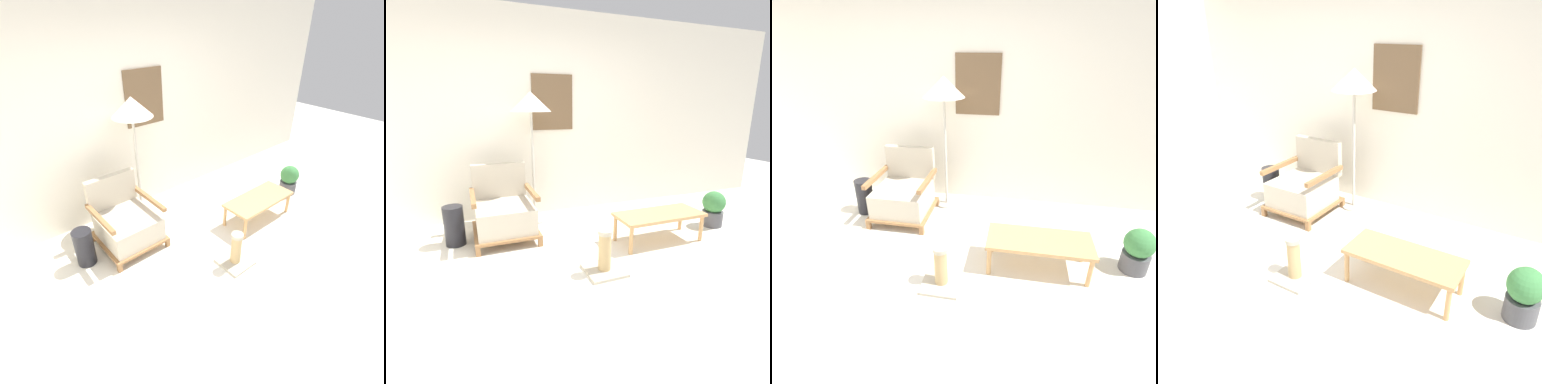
% 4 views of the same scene
% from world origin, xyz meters
% --- Properties ---
extents(ground_plane, '(14.00, 14.00, 0.00)m').
position_xyz_m(ground_plane, '(0.00, 0.00, 0.00)').
color(ground_plane, silver).
extents(wall_back, '(8.00, 0.09, 2.70)m').
position_xyz_m(wall_back, '(0.00, 2.11, 1.35)').
color(wall_back, silver).
rests_on(wall_back, ground_plane).
extents(armchair, '(0.71, 0.74, 0.84)m').
position_xyz_m(armchair, '(-0.55, 1.38, 0.31)').
color(armchair, olive).
rests_on(armchair, ground_plane).
extents(floor_lamp, '(0.51, 0.51, 1.67)m').
position_xyz_m(floor_lamp, '(-0.10, 1.77, 1.49)').
color(floor_lamp, '#B7B2A8').
rests_on(floor_lamp, ground_plane).
extents(coffee_table, '(1.00, 0.44, 0.34)m').
position_xyz_m(coffee_table, '(1.09, 0.66, 0.30)').
color(coffee_table, tan).
rests_on(coffee_table, ground_plane).
extents(vase, '(0.22, 0.22, 0.45)m').
position_xyz_m(vase, '(-1.09, 1.38, 0.22)').
color(vase, black).
rests_on(vase, ground_plane).
extents(potted_plant, '(0.28, 0.28, 0.46)m').
position_xyz_m(potted_plant, '(2.03, 0.80, 0.24)').
color(potted_plant, '#4C4C51').
rests_on(potted_plant, ground_plane).
extents(scratching_post, '(0.35, 0.35, 0.42)m').
position_xyz_m(scratching_post, '(0.21, 0.26, 0.15)').
color(scratching_post, '#B2A893').
rests_on(scratching_post, ground_plane).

